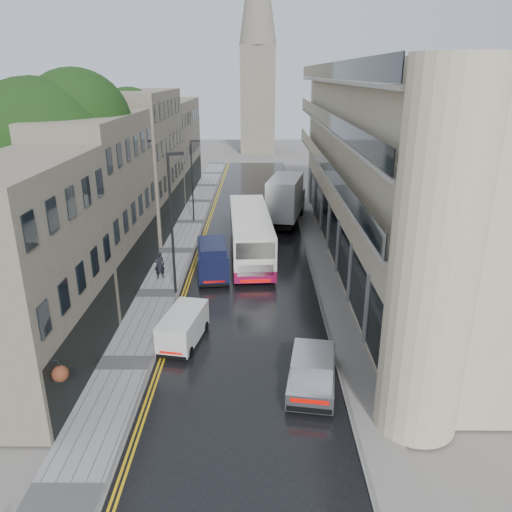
# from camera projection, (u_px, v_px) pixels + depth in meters

# --- Properties ---
(road) EXTENTS (9.00, 85.00, 0.02)m
(road) POSITION_uv_depth(u_px,v_px,m) (250.00, 252.00, 40.11)
(road) COLOR black
(road) RESTS_ON ground
(left_sidewalk) EXTENTS (2.70, 85.00, 0.12)m
(left_sidewalk) POSITION_uv_depth(u_px,v_px,m) (178.00, 251.00, 40.12)
(left_sidewalk) COLOR gray
(left_sidewalk) RESTS_ON ground
(right_sidewalk) EXTENTS (1.80, 85.00, 0.12)m
(right_sidewalk) POSITION_uv_depth(u_px,v_px,m) (317.00, 251.00, 40.07)
(right_sidewalk) COLOR slate
(right_sidewalk) RESTS_ON ground
(old_shop_row) EXTENTS (4.50, 56.00, 12.00)m
(old_shop_row) POSITION_uv_depth(u_px,v_px,m) (134.00, 172.00, 40.45)
(old_shop_row) COLOR gray
(old_shop_row) RESTS_ON ground
(modern_block) EXTENTS (8.00, 40.00, 14.00)m
(modern_block) POSITION_uv_depth(u_px,v_px,m) (391.00, 168.00, 36.25)
(modern_block) COLOR beige
(modern_block) RESTS_ON ground
(church_spire) EXTENTS (6.40, 6.40, 40.00)m
(church_spire) POSITION_uv_depth(u_px,v_px,m) (258.00, 33.00, 84.40)
(church_spire) COLOR gray
(church_spire) RESTS_ON ground
(tree_near) EXTENTS (10.56, 10.56, 13.89)m
(tree_near) POSITION_uv_depth(u_px,v_px,m) (45.00, 186.00, 30.75)
(tree_near) COLOR black
(tree_near) RESTS_ON ground
(tree_far) EXTENTS (9.24, 9.24, 12.46)m
(tree_far) POSITION_uv_depth(u_px,v_px,m) (110.00, 163.00, 43.20)
(tree_far) COLOR black
(tree_far) RESTS_ON ground
(cream_bus) EXTENTS (3.74, 12.74, 3.43)m
(cream_bus) POSITION_uv_depth(u_px,v_px,m) (234.00, 250.00, 35.22)
(cream_bus) COLOR white
(cream_bus) RESTS_ON road
(white_lorry) EXTENTS (4.30, 9.00, 4.54)m
(white_lorry) POSITION_uv_depth(u_px,v_px,m) (270.00, 204.00, 45.54)
(white_lorry) COLOR silver
(white_lorry) RESTS_ON road
(silver_hatchback) EXTENTS (2.67, 4.82, 1.71)m
(silver_hatchback) POSITION_uv_depth(u_px,v_px,m) (289.00, 389.00, 21.21)
(silver_hatchback) COLOR #A6A7AB
(silver_hatchback) RESTS_ON road
(white_van) EXTENTS (2.38, 4.17, 1.78)m
(white_van) POSITION_uv_depth(u_px,v_px,m) (160.00, 339.00, 25.13)
(white_van) COLOR silver
(white_van) RESTS_ON road
(navy_van) EXTENTS (2.66, 5.30, 2.59)m
(navy_van) POSITION_uv_depth(u_px,v_px,m) (200.00, 268.00, 33.23)
(navy_van) COLOR black
(navy_van) RESTS_ON road
(pedestrian) EXTENTS (0.83, 0.68, 1.95)m
(pedestrian) POSITION_uv_depth(u_px,v_px,m) (159.00, 265.00, 34.33)
(pedestrian) COLOR black
(pedestrian) RESTS_ON left_sidewalk
(lamp_post_near) EXTENTS (1.01, 0.60, 8.96)m
(lamp_post_near) POSITION_uv_depth(u_px,v_px,m) (172.00, 226.00, 30.84)
(lamp_post_near) COLOR black
(lamp_post_near) RESTS_ON left_sidewalk
(lamp_post_far) EXTENTS (0.88, 0.37, 7.61)m
(lamp_post_far) POSITION_uv_depth(u_px,v_px,m) (192.00, 182.00, 46.81)
(lamp_post_far) COLOR black
(lamp_post_far) RESTS_ON left_sidewalk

